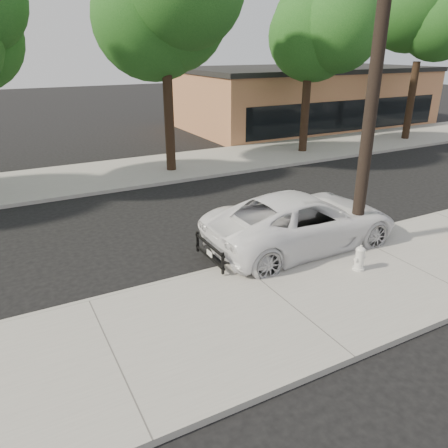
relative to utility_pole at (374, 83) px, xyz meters
The scene contains 11 objects.
ground 6.51m from the utility_pole, 143.13° to the left, with size 120.00×120.00×0.00m, color black.
near_sidewalk 6.07m from the utility_pole, 156.04° to the right, with size 90.00×4.40×0.15m, color gray.
far_sidewalk 12.64m from the utility_pole, 107.82° to the left, with size 90.00×5.00×0.15m, color gray.
curb_near 5.89m from the utility_pole, behind, with size 90.00×0.12×0.16m, color #9E9B93.
building_main 22.60m from the utility_pole, 56.45° to the left, with size 18.00×10.00×4.00m, color #AC6E47.
utility_pole is the anchor object (origin of this frame).
tree_c 10.66m from the utility_pole, 97.63° to the left, with size 4.96×4.80×9.55m.
tree_d 12.64m from the utility_pole, 58.24° to the left, with size 4.50×4.35×8.75m.
tree_e 18.07m from the utility_pole, 35.56° to the left, with size 4.80×4.65×9.25m.
police_cruiser 4.18m from the utility_pole, 144.71° to the left, with size 2.73×5.91×1.64m, color white.
fire_hydrant 4.53m from the utility_pole, 129.97° to the right, with size 0.34×0.31×0.65m.
Camera 1 is at (-5.32, -11.22, 5.57)m, focal length 35.00 mm.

